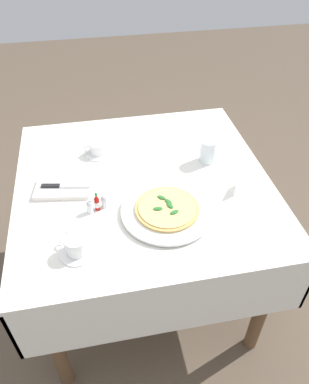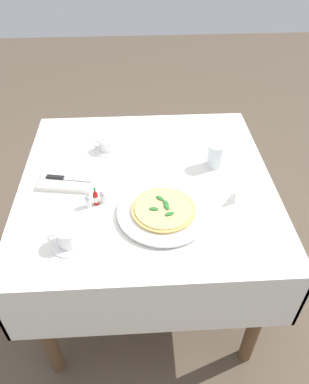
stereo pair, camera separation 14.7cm
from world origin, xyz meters
name	(u,v)px [view 2 (the right image)]	position (x,y,z in m)	size (l,w,h in m)	color
ground_plane	(148,282)	(0.00, 0.00, 0.00)	(8.00, 8.00, 0.00)	brown
dining_table	(147,203)	(0.00, 0.00, 0.61)	(1.06, 1.06, 0.74)	white
pizza_plate	(164,212)	(0.06, -0.21, 0.75)	(0.35, 0.35, 0.02)	white
pizza	(164,209)	(0.06, -0.21, 0.77)	(0.24, 0.24, 0.02)	#DBAD60
coffee_cup_far_right	(68,238)	(-0.29, -0.34, 0.77)	(0.13, 0.13, 0.07)	white
coffee_cup_near_left	(108,145)	(-0.17, 0.23, 0.77)	(0.13, 0.13, 0.06)	white
water_glass_right_edge	(215,157)	(0.31, 0.08, 0.79)	(0.07, 0.07, 0.11)	white
napkin_folded	(67,181)	(-0.33, 0.00, 0.75)	(0.24, 0.16, 0.02)	white
dinner_knife	(67,178)	(-0.33, 0.00, 0.77)	(0.20, 0.06, 0.01)	silver
hot_sauce_bottle	(96,198)	(-0.20, -0.14, 0.78)	(0.02, 0.02, 0.08)	#B7140F
salt_shaker	(103,197)	(-0.17, -0.13, 0.77)	(0.03, 0.03, 0.06)	white
pepper_shaker	(88,201)	(-0.23, -0.15, 0.77)	(0.03, 0.03, 0.06)	white
menu_card	(241,192)	(0.37, -0.13, 0.77)	(0.06, 0.07, 0.06)	white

